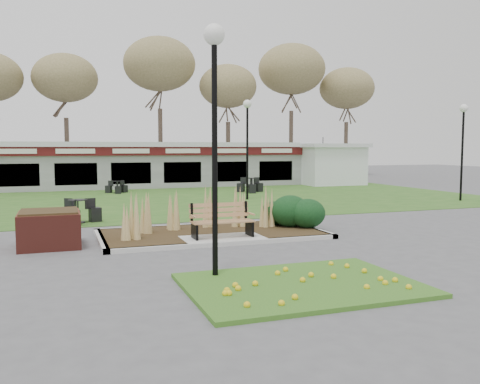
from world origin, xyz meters
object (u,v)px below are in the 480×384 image
object	(u,v)px
food_pavilion	(128,165)
lamp_post_near_left	(214,95)
lamp_post_mid_right	(247,127)
patio_umbrella	(323,165)
bistro_set_a	(78,215)
brick_planter	(50,229)
lamp_post_far_right	(463,131)
bistro_set_b	(117,189)
bistro_set_d	(251,188)
service_hut	(331,164)
park_bench	(221,220)

from	to	relation	value
food_pavilion	lamp_post_near_left	distance (m)	23.59
lamp_post_mid_right	patio_umbrella	bearing A→B (deg)	42.34
patio_umbrella	bistro_set_a	bearing A→B (deg)	-141.65
patio_umbrella	lamp_post_mid_right	bearing A→B (deg)	-137.66
brick_planter	lamp_post_mid_right	distance (m)	13.33
brick_planter	lamp_post_far_right	xyz separation A→B (m)	(18.40, 5.47, 2.88)
bistro_set_b	lamp_post_far_right	bearing A→B (deg)	-32.62
food_pavilion	lamp_post_far_right	size ratio (longest dim) A/B	5.34
food_pavilion	bistro_set_d	size ratio (longest dim) A/B	16.35
lamp_post_near_left	lamp_post_mid_right	xyz separation A→B (m)	(5.84, 13.91, 0.00)
lamp_post_mid_right	food_pavilion	bearing A→B (deg)	115.37
lamp_post_near_left	bistro_set_a	distance (m)	9.38
bistro_set_d	bistro_set_a	bearing A→B (deg)	-136.81
bistro_set_a	patio_umbrella	size ratio (longest dim) A/B	0.63
brick_planter	bistro_set_a	distance (m)	4.09
brick_planter	patio_umbrella	distance (m)	24.24
service_hut	patio_umbrella	xyz separation A→B (m)	(-0.64, 0.00, -0.08)
brick_planter	lamp_post_far_right	size ratio (longest dim) A/B	0.33
lamp_post_mid_right	bistro_set_a	world-z (taller)	lamp_post_mid_right
lamp_post_near_left	bistro_set_d	xyz separation A→B (m)	(7.41, 17.58, -3.25)
lamp_post_near_left	patio_umbrella	distance (m)	25.84
bistro_set_a	bistro_set_b	bearing A→B (deg)	77.60
lamp_post_far_right	bistro_set_b	world-z (taller)	lamp_post_far_right
lamp_post_near_left	bistro_set_d	bearing A→B (deg)	67.13
lamp_post_mid_right	bistro_set_b	bearing A→B (deg)	134.54
lamp_post_mid_right	lamp_post_far_right	distance (m)	10.26
bistro_set_b	bistro_set_a	bearing A→B (deg)	-102.40
lamp_post_mid_right	bistro_set_d	bearing A→B (deg)	66.83
lamp_post_near_left	bistro_set_b	distance (m)	19.92
brick_planter	service_hut	distance (m)	24.71
lamp_post_mid_right	bistro_set_a	xyz separation A→B (m)	(-8.10, -5.41, -3.26)
park_bench	lamp_post_far_right	distance (m)	15.57
park_bench	service_hut	bearing A→B (deg)	52.75
food_pavilion	lamp_post_near_left	size ratio (longest dim) A/B	5.06
park_bench	lamp_post_mid_right	distance (m)	11.51
food_pavilion	brick_planter	bearing A→B (deg)	-103.06
park_bench	service_hut	xyz separation A→B (m)	(13.50, 17.75, 0.86)
park_bench	lamp_post_near_left	distance (m)	4.95
food_pavilion	bistro_set_a	xyz separation A→B (m)	(-3.57, -14.96, -1.19)
park_bench	food_pavilion	size ratio (longest dim) A/B	0.07
food_pavilion	lamp_post_far_right	distance (m)	19.53
brick_planter	bistro_set_b	bearing A→B (deg)	77.77
lamp_post_far_right	bistro_set_d	bearing A→B (deg)	136.08
lamp_post_near_left	lamp_post_mid_right	world-z (taller)	same
brick_planter	service_hut	bearing A→B (deg)	43.52
food_pavilion	bistro_set_d	xyz separation A→B (m)	(6.10, -5.89, -1.18)
lamp_post_near_left	patio_umbrella	xyz separation A→B (m)	(14.18, 21.50, -2.17)
food_pavilion	lamp_post_mid_right	size ratio (longest dim) A/B	5.06
park_bench	bistro_set_b	xyz separation A→B (m)	(-1.12, 15.90, -0.34)
bistro_set_b	bistro_set_d	bearing A→B (deg)	-16.00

